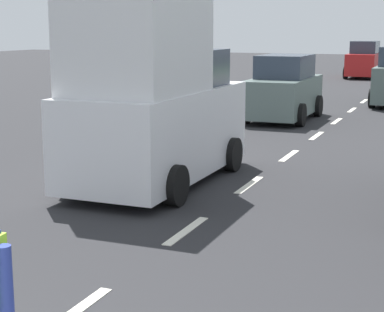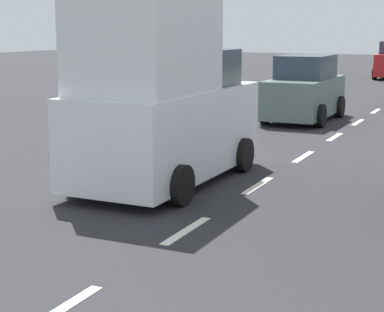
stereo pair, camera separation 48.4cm
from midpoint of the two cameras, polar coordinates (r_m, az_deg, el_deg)
ground_plane at (r=23.97m, az=16.31°, el=3.81°), size 96.00×96.00×0.00m
delivery_truck at (r=11.96m, az=-1.47°, el=5.10°), size 2.16×4.60×3.54m
car_oncoming_second at (r=20.77m, az=10.40°, el=5.60°), size 1.89×3.92×2.01m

